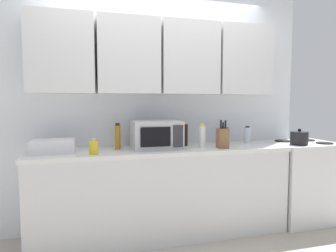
# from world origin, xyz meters

# --- Properties ---
(wall_back_with_cabinets) EXTENTS (3.45, 0.38, 2.60)m
(wall_back_with_cabinets) POSITION_xyz_m (0.00, -0.07, 1.58)
(wall_back_with_cabinets) COLOR white
(wall_back_with_cabinets) RESTS_ON ground_plane
(counter_run) EXTENTS (2.58, 0.63, 0.90)m
(counter_run) POSITION_xyz_m (0.00, -0.30, 0.45)
(counter_run) COLOR silver
(counter_run) RESTS_ON ground_plane
(stove_range) EXTENTS (0.76, 0.64, 0.91)m
(stove_range) POSITION_xyz_m (1.68, -0.32, 0.45)
(stove_range) COLOR silver
(stove_range) RESTS_ON ground_plane
(kettle) EXTENTS (0.19, 0.19, 0.17)m
(kettle) POSITION_xyz_m (1.51, -0.46, 0.98)
(kettle) COLOR black
(kettle) RESTS_ON stove_range
(microwave) EXTENTS (0.48, 0.37, 0.28)m
(microwave) POSITION_xyz_m (-0.07, -0.31, 1.04)
(microwave) COLOR #B7B7BC
(microwave) RESTS_ON counter_run
(dish_rack) EXTENTS (0.38, 0.30, 0.12)m
(dish_rack) POSITION_xyz_m (-1.04, -0.30, 0.96)
(dish_rack) COLOR silver
(dish_rack) RESTS_ON counter_run
(knife_block) EXTENTS (0.11, 0.13, 0.29)m
(knife_block) POSITION_xyz_m (0.59, -0.46, 1.00)
(knife_block) COLOR brown
(knife_block) RESTS_ON counter_run
(bottle_amber_vinegar) EXTENTS (0.05, 0.05, 0.26)m
(bottle_amber_vinegar) POSITION_xyz_m (-0.44, -0.26, 1.03)
(bottle_amber_vinegar) COLOR #AD701E
(bottle_amber_vinegar) RESTS_ON counter_run
(bottle_soy_dark) EXTENTS (0.07, 0.07, 0.25)m
(bottle_soy_dark) POSITION_xyz_m (0.27, -0.19, 1.02)
(bottle_soy_dark) COLOR black
(bottle_soy_dark) RESTS_ON counter_run
(bottle_white_jar) EXTENTS (0.06, 0.06, 0.24)m
(bottle_white_jar) POSITION_xyz_m (0.40, -0.39, 1.02)
(bottle_white_jar) COLOR white
(bottle_white_jar) RESTS_ON counter_run
(bottle_yellow_mustard) EXTENTS (0.08, 0.08, 0.14)m
(bottle_yellow_mustard) POSITION_xyz_m (-0.68, -0.50, 0.97)
(bottle_yellow_mustard) COLOR gold
(bottle_yellow_mustard) RESTS_ON counter_run
(bottle_clear_tall) EXTENTS (0.08, 0.08, 0.19)m
(bottle_clear_tall) POSITION_xyz_m (1.03, -0.19, 0.99)
(bottle_clear_tall) COLOR silver
(bottle_clear_tall) RESTS_ON counter_run
(bottle_blue_cleaner) EXTENTS (0.08, 0.08, 0.21)m
(bottle_blue_cleaner) POSITION_xyz_m (0.77, -0.15, 1.00)
(bottle_blue_cleaner) COLOR #2D56B7
(bottle_blue_cleaner) RESTS_ON counter_run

